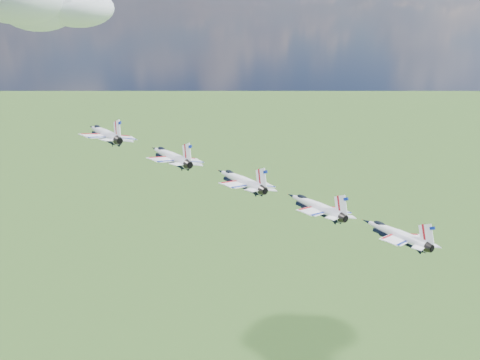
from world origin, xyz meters
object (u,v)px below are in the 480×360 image
jet_1 (170,156)px  jet_2 (240,180)px  jet_4 (395,233)px  jet_3 (315,206)px  jet_0 (104,133)px

jet_1 → jet_2: size_ratio=1.00×
jet_4 → jet_3: bearing=125.2°
jet_0 → jet_4: size_ratio=1.00×
jet_0 → jet_4: jet_0 is taller
jet_1 → jet_4: (25.18, -26.32, -8.54)m
jet_2 → jet_0: bearing=125.2°
jet_3 → jet_4: (8.39, -8.77, -2.85)m
jet_0 → jet_3: size_ratio=1.00×
jet_2 → jet_3: size_ratio=1.00×
jet_2 → jet_3: jet_2 is taller
jet_1 → jet_0: bearing=125.2°
jet_0 → jet_1: (8.39, -8.77, -2.85)m
jet_1 → jet_4: bearing=-54.8°
jet_4 → jet_0: bearing=125.2°
jet_0 → jet_2: bearing=-54.8°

